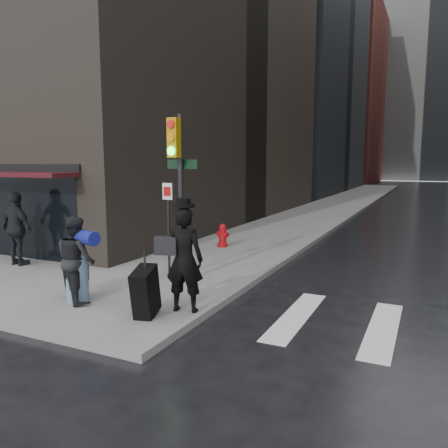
{
  "coord_description": "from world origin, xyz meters",
  "views": [
    {
      "loc": [
        5.73,
        -7.02,
        2.97
      ],
      "look_at": [
        0.65,
        3.71,
        1.3
      ],
      "focal_mm": 35.0,
      "sensor_mm": 36.0,
      "label": 1
    }
  ],
  "objects_px": {
    "man_jeans": "(77,259)",
    "man_greycoat": "(17,229)",
    "traffic_light": "(177,176)",
    "fire_hydrant": "(223,237)",
    "man_overcoat": "(176,264)"
  },
  "relations": [
    {
      "from": "man_jeans",
      "to": "man_greycoat",
      "type": "xyz_separation_m",
      "value": [
        -3.85,
        1.76,
        0.13
      ]
    },
    {
      "from": "traffic_light",
      "to": "fire_hydrant",
      "type": "height_order",
      "value": "traffic_light"
    },
    {
      "from": "man_overcoat",
      "to": "traffic_light",
      "type": "distance_m",
      "value": 2.61
    },
    {
      "from": "man_overcoat",
      "to": "man_greycoat",
      "type": "bearing_deg",
      "value": -27.46
    },
    {
      "from": "man_overcoat",
      "to": "man_greycoat",
      "type": "xyz_separation_m",
      "value": [
        -6.01,
        1.45,
        0.09
      ]
    },
    {
      "from": "man_overcoat",
      "to": "traffic_light",
      "type": "height_order",
      "value": "traffic_light"
    },
    {
      "from": "man_greycoat",
      "to": "fire_hydrant",
      "type": "distance_m",
      "value": 6.28
    },
    {
      "from": "man_jeans",
      "to": "traffic_light",
      "type": "bearing_deg",
      "value": -93.53
    },
    {
      "from": "man_jeans",
      "to": "traffic_light",
      "type": "relative_size",
      "value": 0.45
    },
    {
      "from": "man_overcoat",
      "to": "man_jeans",
      "type": "distance_m",
      "value": 2.18
    },
    {
      "from": "fire_hydrant",
      "to": "man_jeans",
      "type": "bearing_deg",
      "value": -91.12
    },
    {
      "from": "traffic_light",
      "to": "fire_hydrant",
      "type": "bearing_deg",
      "value": 111.22
    },
    {
      "from": "man_jeans",
      "to": "fire_hydrant",
      "type": "bearing_deg",
      "value": -66.72
    },
    {
      "from": "man_overcoat",
      "to": "man_jeans",
      "type": "height_order",
      "value": "man_overcoat"
    },
    {
      "from": "man_overcoat",
      "to": "fire_hydrant",
      "type": "distance_m",
      "value": 6.61
    }
  ]
}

